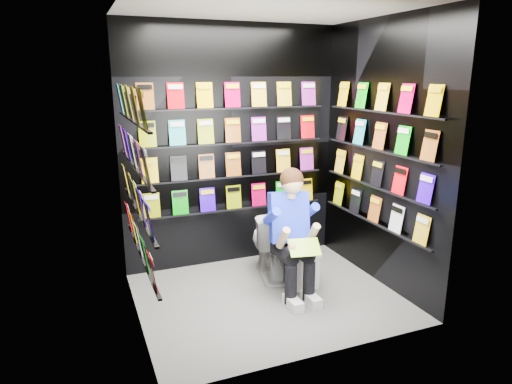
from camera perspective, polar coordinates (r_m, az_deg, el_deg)
name	(u,v)px	position (r m, az deg, el deg)	size (l,w,h in m)	color
floor	(268,297)	(4.48, 1.49, -13.00)	(2.40, 2.40, 0.00)	#585856
ceiling	(270,7)	(4.01, 1.75, 22.12)	(2.40, 2.40, 0.00)	white
wall_back	(232,147)	(4.97, -3.00, 5.58)	(2.40, 0.04, 2.60)	black
wall_front	(326,189)	(3.18, 8.79, 0.36)	(2.40, 0.04, 2.60)	black
wall_left	(130,174)	(3.74, -15.50, 2.14)	(0.04, 2.00, 2.60)	black
wall_right	(381,155)	(4.65, 15.35, 4.48)	(0.04, 2.00, 2.60)	black
comics_back	(233,147)	(4.94, -2.89, 5.59)	(2.10, 0.06, 1.37)	#C00046
comics_left	(134,173)	(3.75, -15.05, 2.26)	(0.06, 1.70, 1.37)	#C00046
comics_right	(378,155)	(4.63, 15.06, 4.52)	(0.06, 1.70, 1.37)	#C00046
toilet	(271,243)	(4.78, 1.91, -6.34)	(0.42, 0.75, 0.73)	white
longbox	(299,267)	(4.73, 5.35, -9.29)	(0.24, 0.44, 0.33)	white
longbox_lid	(299,250)	(4.66, 5.40, -7.25)	(0.26, 0.46, 0.03)	white
reader	(288,218)	(4.33, 3.97, -3.27)	(0.49, 0.71, 1.32)	blue
held_comic	(304,247)	(4.09, 6.07, -6.89)	(0.28, 0.01, 0.19)	#189335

